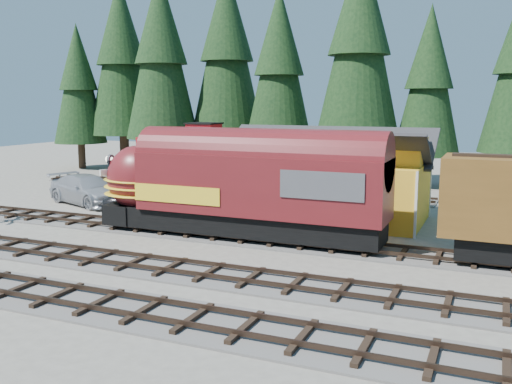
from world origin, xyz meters
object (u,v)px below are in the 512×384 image
at_px(depot, 318,168).
at_px(locomotive, 230,190).
at_px(pickup_truck_b, 88,190).
at_px(caboose, 195,158).
at_px(pickup_truck_a, 166,203).

height_order(depot, locomotive, depot).
height_order(locomotive, pickup_truck_b, locomotive).
bearing_deg(locomotive, depot, 68.33).
bearing_deg(locomotive, caboose, 125.21).
xyz_separation_m(caboose, pickup_truck_b, (-3.07, -9.16, -1.42)).
distance_m(caboose, pickup_truck_a, 12.30).
height_order(locomotive, pickup_truck_a, locomotive).
height_order(depot, pickup_truck_b, depot).
bearing_deg(depot, caboose, 148.96).
height_order(caboose, pickup_truck_b, caboose).
bearing_deg(depot, pickup_truck_a, -154.14).
distance_m(locomotive, caboose, 17.14).
bearing_deg(pickup_truck_a, pickup_truck_b, 61.49).
height_order(depot, caboose, depot).
relative_size(depot, caboose, 1.40).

